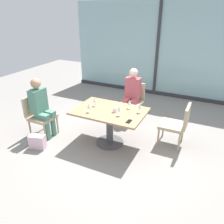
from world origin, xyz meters
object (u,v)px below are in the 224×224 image
at_px(wine_glass_0, 119,109).
at_px(wine_glass_1, 95,100).
at_px(dining_table_main, 110,118).
at_px(chair_near_window, 133,99).
at_px(chair_far_right, 178,123).
at_px(person_near_window, 132,92).
at_px(wine_glass_4, 130,102).
at_px(handbag_0, 37,142).
at_px(cell_phone_on_table, 129,121).
at_px(wine_glass_2, 140,106).
at_px(chair_side_end, 39,113).
at_px(coffee_cup, 115,110).
at_px(person_side_end, 41,105).
at_px(wine_glass_3, 89,106).

relative_size(wine_glass_0, wine_glass_1, 1.00).
distance_m(dining_table_main, chair_near_window, 1.28).
relative_size(chair_far_right, wine_glass_0, 4.70).
distance_m(person_near_window, wine_glass_0, 1.34).
height_order(wine_glass_4, handbag_0, wine_glass_4).
bearing_deg(cell_phone_on_table, wine_glass_2, 86.88).
relative_size(chair_side_end, cell_phone_on_table, 6.04).
distance_m(coffee_cup, cell_phone_on_table, 0.46).
xyz_separation_m(wine_glass_4, cell_phone_on_table, (0.20, -0.51, -0.13)).
bearing_deg(chair_far_right, chair_side_end, -162.65).
bearing_deg(chair_side_end, chair_far_right, 17.35).
xyz_separation_m(person_near_window, wine_glass_1, (-0.35, -1.12, 0.16)).
bearing_deg(person_side_end, wine_glass_1, 20.76).
height_order(wine_glass_3, coffee_cup, wine_glass_3).
height_order(chair_side_end, wine_glass_1, wine_glass_1).
distance_m(person_near_window, cell_phone_on_table, 1.53).
height_order(wine_glass_4, coffee_cup, wine_glass_4).
bearing_deg(dining_table_main, handbag_0, -146.49).
bearing_deg(wine_glass_1, chair_far_right, 16.16).
bearing_deg(chair_near_window, wine_glass_2, -64.46).
height_order(chair_near_window, cell_phone_on_table, chair_near_window).
xyz_separation_m(dining_table_main, person_near_window, (-0.00, 1.17, 0.14)).
bearing_deg(handbag_0, wine_glass_1, 29.63).
relative_size(person_near_window, coffee_cup, 14.00).
distance_m(chair_near_window, wine_glass_3, 1.60).
bearing_deg(cell_phone_on_table, coffee_cup, 149.13).
bearing_deg(wine_glass_1, wine_glass_3, -81.16).
distance_m(chair_far_right, wine_glass_0, 1.20).
xyz_separation_m(wine_glass_0, wine_glass_1, (-0.61, 0.18, 0.00)).
relative_size(wine_glass_0, wine_glass_2, 1.00).
bearing_deg(chair_side_end, person_side_end, 0.00).
bearing_deg(cell_phone_on_table, wine_glass_3, -179.79).
bearing_deg(person_near_window, chair_far_right, -28.93).
distance_m(person_side_end, wine_glass_3, 1.10).
height_order(wine_glass_1, coffee_cup, wine_glass_1).
height_order(chair_far_right, wine_glass_3, wine_glass_3).
bearing_deg(cell_phone_on_table, chair_far_right, 50.27).
height_order(coffee_cup, handbag_0, coffee_cup).
xyz_separation_m(chair_side_end, wine_glass_2, (2.04, 0.48, 0.37)).
relative_size(wine_glass_1, wine_glass_2, 1.00).
relative_size(person_side_end, cell_phone_on_table, 8.75).
xyz_separation_m(chair_side_end, chair_far_right, (2.71, 0.85, 0.00)).
bearing_deg(wine_glass_1, cell_phone_on_table, -20.98).
relative_size(chair_near_window, wine_glass_0, 4.70).
bearing_deg(person_side_end, chair_near_window, 49.36).
bearing_deg(person_near_window, chair_side_end, -134.79).
height_order(person_side_end, wine_glass_4, person_side_end).
distance_m(wine_glass_2, handbag_0, 2.09).
xyz_separation_m(wine_glass_2, coffee_cup, (-0.43, -0.17, -0.09)).
bearing_deg(coffee_cup, wine_glass_1, 170.85).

